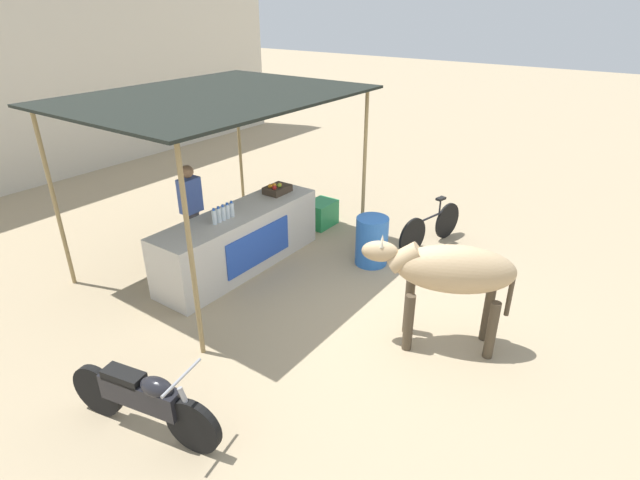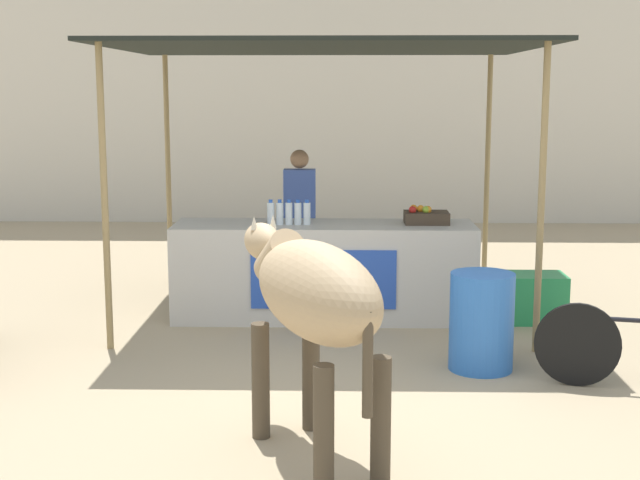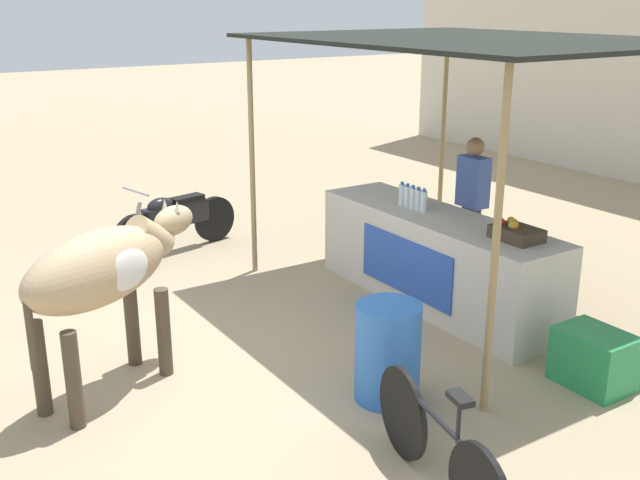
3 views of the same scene
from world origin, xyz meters
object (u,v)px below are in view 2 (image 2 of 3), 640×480
fruit_crate (426,217)px  water_barrel (482,322)px  cooler_box (534,298)px  cow (313,296)px  vendor_behind_counter (300,224)px  stall_counter (324,271)px

fruit_crate → water_barrel: size_ratio=0.54×
cooler_box → cow: size_ratio=0.33×
cooler_box → water_barrel: water_barrel is taller
fruit_crate → cooler_box: 1.34m
fruit_crate → cow: 3.66m
vendor_behind_counter → water_barrel: 2.93m
fruit_crate → water_barrel: fruit_crate is taller
stall_counter → water_barrel: stall_counter is taller
vendor_behind_counter → cow: size_ratio=0.92×
fruit_crate → cooler_box: bearing=-7.8°
cooler_box → cow: (-2.09, -3.36, 0.79)m
fruit_crate → water_barrel: (0.31, -1.71, -0.62)m
vendor_behind_counter → cow: vendor_behind_counter is taller
vendor_behind_counter → water_barrel: bearing=-56.4°
stall_counter → cooler_box: (2.09, -0.10, -0.24)m
vendor_behind_counter → water_barrel: vendor_behind_counter is taller
stall_counter → cow: size_ratio=1.67×
fruit_crate → cow: cow is taller
fruit_crate → vendor_behind_counter: 1.48m
stall_counter → fruit_crate: size_ratio=6.82×
fruit_crate → water_barrel: 1.85m
water_barrel → vendor_behind_counter: bearing=123.6°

